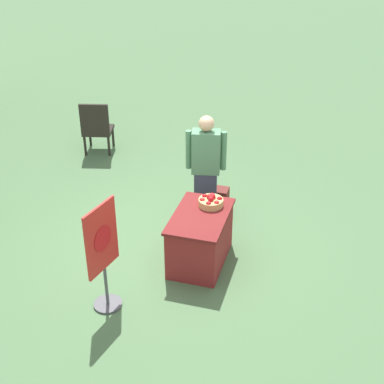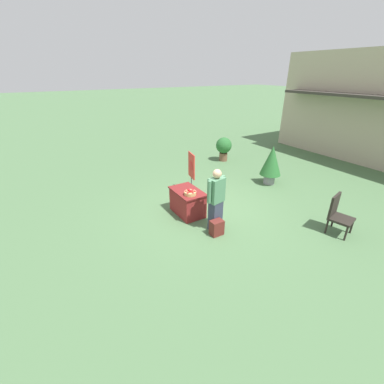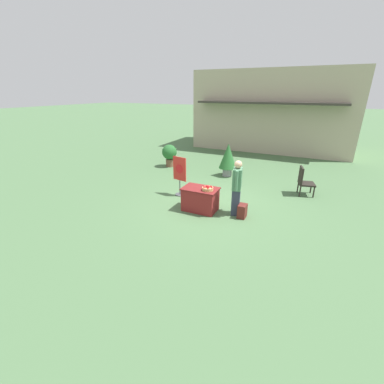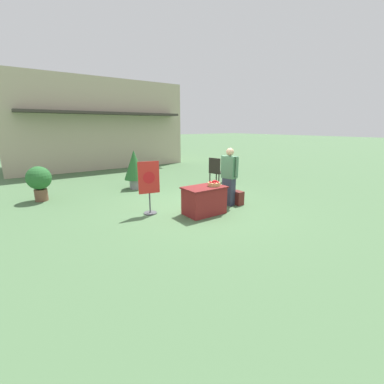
{
  "view_description": "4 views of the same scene",
  "coord_description": "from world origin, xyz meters",
  "px_view_note": "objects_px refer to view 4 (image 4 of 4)",
  "views": [
    {
      "loc": [
        -6.16,
        -2.13,
        4.54
      ],
      "look_at": [
        -0.22,
        -0.41,
        1.06
      ],
      "focal_mm": 50.0,
      "sensor_mm": 36.0,
      "label": 1
    },
    {
      "loc": [
        5.63,
        -3.97,
        3.95
      ],
      "look_at": [
        -0.12,
        -0.49,
        0.77
      ],
      "focal_mm": 24.0,
      "sensor_mm": 36.0,
      "label": 2
    },
    {
      "loc": [
        2.78,
        -7.51,
        3.65
      ],
      "look_at": [
        -0.62,
        -0.45,
        0.54
      ],
      "focal_mm": 24.0,
      "sensor_mm": 36.0,
      "label": 3
    },
    {
      "loc": [
        -4.44,
        -5.85,
        2.35
      ],
      "look_at": [
        -0.73,
        -0.61,
        0.7
      ],
      "focal_mm": 24.0,
      "sensor_mm": 36.0,
      "label": 4
    }
  ],
  "objects_px": {
    "poster_board": "(149,186)",
    "patio_chair": "(216,169)",
    "apple_basket": "(214,184)",
    "display_table": "(204,200)",
    "backpack": "(238,198)",
    "person_visitor": "(229,176)",
    "potted_plant_far_right": "(134,167)",
    "potted_plant_near_left": "(39,180)"
  },
  "relations": [
    {
      "from": "apple_basket",
      "to": "poster_board",
      "type": "height_order",
      "value": "poster_board"
    },
    {
      "from": "patio_chair",
      "to": "display_table",
      "type": "bearing_deg",
      "value": -148.84
    },
    {
      "from": "poster_board",
      "to": "patio_chair",
      "type": "xyz_separation_m",
      "value": [
        4.11,
        2.02,
        -0.23
      ]
    },
    {
      "from": "apple_basket",
      "to": "person_visitor",
      "type": "distance_m",
      "value": 0.88
    },
    {
      "from": "person_visitor",
      "to": "potted_plant_near_left",
      "type": "height_order",
      "value": "person_visitor"
    },
    {
      "from": "display_table",
      "to": "poster_board",
      "type": "bearing_deg",
      "value": 144.43
    },
    {
      "from": "apple_basket",
      "to": "backpack",
      "type": "height_order",
      "value": "apple_basket"
    },
    {
      "from": "apple_basket",
      "to": "poster_board",
      "type": "bearing_deg",
      "value": 147.87
    },
    {
      "from": "apple_basket",
      "to": "display_table",
      "type": "bearing_deg",
      "value": 165.8
    },
    {
      "from": "poster_board",
      "to": "patio_chair",
      "type": "relative_size",
      "value": 1.37
    },
    {
      "from": "display_table",
      "to": "apple_basket",
      "type": "distance_m",
      "value": 0.53
    },
    {
      "from": "potted_plant_far_right",
      "to": "person_visitor",
      "type": "bearing_deg",
      "value": -67.87
    },
    {
      "from": "person_visitor",
      "to": "apple_basket",
      "type": "bearing_deg",
      "value": 8.17
    },
    {
      "from": "patio_chair",
      "to": "backpack",
      "type": "bearing_deg",
      "value": -132.3
    },
    {
      "from": "apple_basket",
      "to": "potted_plant_near_left",
      "type": "distance_m",
      "value": 5.6
    },
    {
      "from": "potted_plant_near_left",
      "to": "potted_plant_far_right",
      "type": "bearing_deg",
      "value": -3.53
    },
    {
      "from": "display_table",
      "to": "poster_board",
      "type": "height_order",
      "value": "poster_board"
    },
    {
      "from": "person_visitor",
      "to": "patio_chair",
      "type": "height_order",
      "value": "person_visitor"
    },
    {
      "from": "potted_plant_far_right",
      "to": "display_table",
      "type": "bearing_deg",
      "value": -84.59
    },
    {
      "from": "person_visitor",
      "to": "potted_plant_far_right",
      "type": "bearing_deg",
      "value": -79.14
    },
    {
      "from": "display_table",
      "to": "backpack",
      "type": "relative_size",
      "value": 2.7
    },
    {
      "from": "person_visitor",
      "to": "backpack",
      "type": "relative_size",
      "value": 4.13
    },
    {
      "from": "person_visitor",
      "to": "potted_plant_far_right",
      "type": "distance_m",
      "value": 3.92
    },
    {
      "from": "person_visitor",
      "to": "poster_board",
      "type": "xyz_separation_m",
      "value": [
        -2.32,
        0.65,
        -0.09
      ]
    },
    {
      "from": "display_table",
      "to": "potted_plant_far_right",
      "type": "xyz_separation_m",
      "value": [
        -0.37,
        3.85,
        0.48
      ]
    },
    {
      "from": "poster_board",
      "to": "potted_plant_near_left",
      "type": "relative_size",
      "value": 1.29
    },
    {
      "from": "person_visitor",
      "to": "patio_chair",
      "type": "relative_size",
      "value": 1.64
    },
    {
      "from": "person_visitor",
      "to": "potted_plant_far_right",
      "type": "height_order",
      "value": "person_visitor"
    },
    {
      "from": "display_table",
      "to": "potted_plant_near_left",
      "type": "bearing_deg",
      "value": 130.97
    },
    {
      "from": "apple_basket",
      "to": "potted_plant_near_left",
      "type": "bearing_deg",
      "value": 132.67
    },
    {
      "from": "poster_board",
      "to": "display_table",
      "type": "bearing_deg",
      "value": 66.0
    },
    {
      "from": "apple_basket",
      "to": "person_visitor",
      "type": "relative_size",
      "value": 0.2
    },
    {
      "from": "patio_chair",
      "to": "potted_plant_far_right",
      "type": "distance_m",
      "value": 3.41
    },
    {
      "from": "display_table",
      "to": "potted_plant_far_right",
      "type": "height_order",
      "value": "potted_plant_far_right"
    },
    {
      "from": "person_visitor",
      "to": "backpack",
      "type": "bearing_deg",
      "value": 141.49
    },
    {
      "from": "display_table",
      "to": "backpack",
      "type": "xyz_separation_m",
      "value": [
        1.37,
        0.09,
        -0.17
      ]
    },
    {
      "from": "potted_plant_far_right",
      "to": "poster_board",
      "type": "bearing_deg",
      "value": -105.83
    },
    {
      "from": "poster_board",
      "to": "potted_plant_far_right",
      "type": "bearing_deg",
      "value": 175.74
    },
    {
      "from": "display_table",
      "to": "apple_basket",
      "type": "xyz_separation_m",
      "value": [
        0.28,
        -0.07,
        0.44
      ]
    },
    {
      "from": "display_table",
      "to": "potted_plant_far_right",
      "type": "relative_size",
      "value": 0.77
    },
    {
      "from": "apple_basket",
      "to": "potted_plant_near_left",
      "type": "height_order",
      "value": "potted_plant_near_left"
    },
    {
      "from": "potted_plant_near_left",
      "to": "display_table",
      "type": "bearing_deg",
      "value": -49.03
    }
  ]
}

